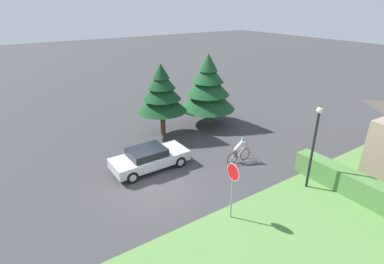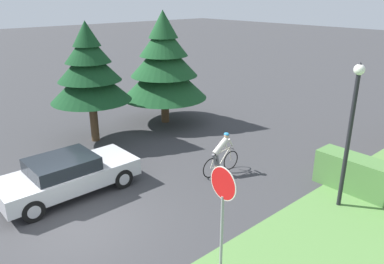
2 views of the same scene
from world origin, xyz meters
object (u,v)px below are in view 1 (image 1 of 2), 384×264
(sedan_left_lane, at_px, (149,158))
(stop_sign, at_px, (233,180))
(street_lamp, at_px, (315,138))
(conifer_tall_far, at_px, (208,88))
(conifer_tall_near, at_px, (162,93))
(cyclist, at_px, (239,151))

(sedan_left_lane, distance_m, stop_sign, 6.15)
(stop_sign, height_order, street_lamp, street_lamp)
(stop_sign, distance_m, street_lamp, 5.00)
(sedan_left_lane, height_order, street_lamp, street_lamp)
(street_lamp, relative_size, conifer_tall_far, 0.81)
(street_lamp, bearing_deg, conifer_tall_far, 174.71)
(stop_sign, bearing_deg, conifer_tall_near, -8.12)
(stop_sign, distance_m, conifer_tall_near, 9.96)
(street_lamp, relative_size, conifer_tall_near, 0.86)
(street_lamp, xyz_separation_m, conifer_tall_far, (-10.08, 0.93, 0.12))
(stop_sign, xyz_separation_m, street_lamp, (0.35, 4.91, 0.85))
(cyclist, height_order, street_lamp, street_lamp)
(sedan_left_lane, relative_size, conifer_tall_far, 0.80)
(sedan_left_lane, distance_m, conifer_tall_far, 8.23)
(cyclist, height_order, conifer_tall_near, conifer_tall_near)
(stop_sign, bearing_deg, sedan_left_lane, 13.27)
(conifer_tall_near, relative_size, conifer_tall_far, 0.94)
(cyclist, xyz_separation_m, conifer_tall_near, (-6.05, -1.87, 2.41))
(conifer_tall_near, bearing_deg, street_lamp, 16.83)
(sedan_left_lane, xyz_separation_m, conifer_tall_near, (-3.80, 2.96, 2.46))
(cyclist, xyz_separation_m, conifer_tall_far, (-6.06, 2.11, 2.20))
(sedan_left_lane, distance_m, conifer_tall_near, 5.41)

